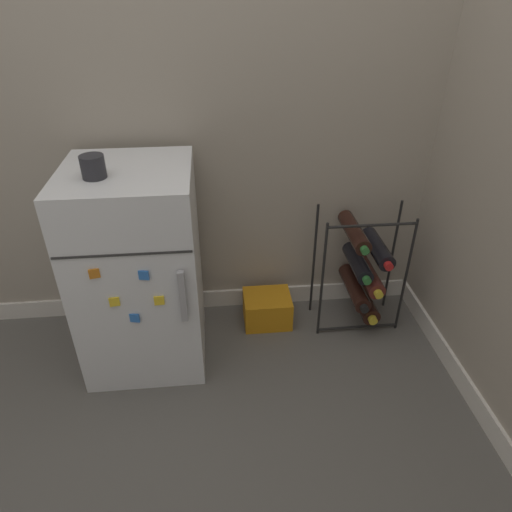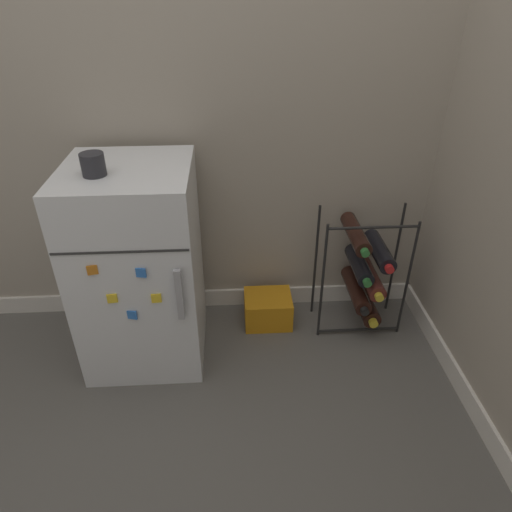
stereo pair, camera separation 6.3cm
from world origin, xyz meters
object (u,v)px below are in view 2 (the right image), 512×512
(soda_box, at_px, (268,309))
(fridge_top_cup, at_px, (93,164))
(wine_rack, at_px, (364,273))
(mini_fridge, at_px, (140,267))

(soda_box, relative_size, fridge_top_cup, 2.72)
(wine_rack, xyz_separation_m, fridge_top_cup, (-1.05, -0.17, 0.60))
(soda_box, height_order, fridge_top_cup, fridge_top_cup)
(mini_fridge, relative_size, fridge_top_cup, 10.40)
(wine_rack, height_order, soda_box, wine_rack)
(mini_fridge, height_order, soda_box, mini_fridge)
(wine_rack, relative_size, fridge_top_cup, 7.14)
(mini_fridge, relative_size, soda_box, 3.83)
(mini_fridge, bearing_deg, soda_box, 14.34)
(soda_box, bearing_deg, wine_rack, -3.94)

